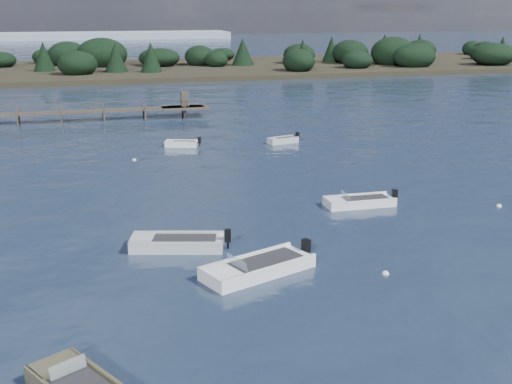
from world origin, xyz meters
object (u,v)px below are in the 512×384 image
object	(u,v)px
dinghy_mid_white_a	(258,270)
dinghy_mid_white_b	(359,203)
tender_far_white	(182,145)
dinghy_mid_grey	(177,245)
tender_far_grey_b	(283,141)

from	to	relation	value
dinghy_mid_white_a	dinghy_mid_white_b	bearing A→B (deg)	43.47
dinghy_mid_white_a	dinghy_mid_white_b	world-z (taller)	dinghy_mid_white_a
dinghy_mid_white_b	tender_far_white	xyz separation A→B (m)	(-7.58, 19.73, 0.00)
dinghy_mid_white_a	tender_far_white	bearing A→B (deg)	87.80
dinghy_mid_white_a	dinghy_mid_grey	bearing A→B (deg)	126.61
dinghy_mid_grey	tender_far_white	xyz separation A→B (m)	(4.08, 23.89, -0.02)
dinghy_mid_white_a	dinghy_mid_white_b	size ratio (longest dim) A/B	1.24
tender_far_grey_b	dinghy_mid_white_b	size ratio (longest dim) A/B	0.68
dinghy_mid_white_b	tender_far_white	size ratio (longest dim) A/B	1.46
dinghy_mid_grey	dinghy_mid_white_a	world-z (taller)	dinghy_mid_white_a
tender_far_grey_b	dinghy_mid_white_b	world-z (taller)	dinghy_mid_white_b
tender_far_grey_b	dinghy_mid_grey	xyz separation A→B (m)	(-12.89, -22.99, 0.02)
tender_far_grey_b	tender_far_white	xyz separation A→B (m)	(-8.81, 0.90, 0.00)
tender_far_grey_b	dinghy_mid_grey	distance (m)	26.35
dinghy_mid_grey	dinghy_mid_white_b	size ratio (longest dim) A/B	1.11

